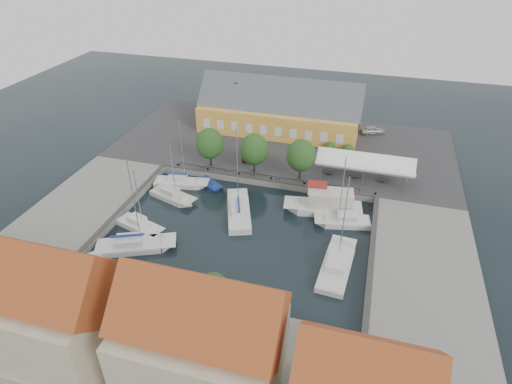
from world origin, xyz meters
TOP-DOWN VIEW (x-y plane):
  - ground at (0.00, 0.00)m, footprint 140.00×140.00m
  - north_quay at (0.00, 23.00)m, footprint 56.00×26.00m
  - west_quay at (-22.00, -2.00)m, footprint 12.00×24.00m
  - east_quay at (22.00, -2.00)m, footprint 12.00×24.00m
  - south_bank at (0.00, -21.00)m, footprint 56.00×14.00m
  - quay_edge_fittings at (0.02, 4.75)m, footprint 56.00×24.72m
  - warehouse at (-2.60, 28.36)m, footprint 28.56×14.00m
  - tent_canopy at (14.00, 14.50)m, footprint 14.00×4.00m
  - quay_trees at (-2.00, 12.00)m, footprint 18.20×4.20m
  - car_silver at (14.45, 31.10)m, footprint 4.55×3.07m
  - car_red at (-4.04, 16.53)m, footprint 1.98×4.74m
  - center_sailboat at (-1.30, 2.19)m, footprint 5.97×9.88m
  - trawler at (9.79, 6.21)m, footprint 10.88×4.65m
  - east_boat_a at (12.45, 3.99)m, footprint 7.55×3.90m
  - east_boat_c at (12.61, -4.73)m, footprint 3.69×9.87m
  - west_boat_a at (-12.06, 7.03)m, footprint 8.45×3.64m
  - west_boat_b at (-11.60, 3.36)m, footprint 7.50×4.53m
  - west_boat_c at (-12.65, -4.14)m, footprint 7.08×4.01m
  - west_boat_d at (-11.34, -7.87)m, footprint 9.85×6.49m
  - launch_sw at (-13.83, -11.74)m, footprint 4.48×4.23m
  - launch_nw at (-7.84, 8.11)m, footprint 4.67×3.86m
  - townhouses at (1.93, -23.24)m, footprint 36.30×8.50m

SIDE VIEW (x-z plane):
  - ground at x=0.00m, z-range 0.00..0.00m
  - launch_nw at x=-7.84m, z-range -0.35..0.53m
  - launch_sw at x=-13.83m, z-range -0.40..0.58m
  - east_boat_c at x=12.61m, z-range -5.83..6.34m
  - west_boat_b at x=-11.60m, z-range -4.73..5.25m
  - west_boat_c at x=-12.65m, z-range -4.47..5.00m
  - east_boat_a at x=12.45m, z-range -4.96..5.49m
  - west_boat_d at x=-11.34m, z-range -6.07..6.61m
  - west_boat_a at x=-12.06m, z-range -5.20..5.75m
  - center_sailboat at x=-1.30m, z-range -6.19..6.92m
  - north_quay at x=0.00m, z-range 0.00..1.00m
  - west_quay at x=-22.00m, z-range 0.00..1.00m
  - east_quay at x=22.00m, z-range 0.00..1.00m
  - south_bank at x=0.00m, z-range 0.00..1.00m
  - trawler at x=9.79m, z-range -1.48..3.52m
  - quay_edge_fittings at x=0.02m, z-range 0.86..1.26m
  - car_silver at x=14.45m, z-range 1.00..2.44m
  - car_red at x=-4.04m, z-range 1.00..2.52m
  - tent_canopy at x=14.00m, z-range 2.27..5.10m
  - warehouse at x=-2.60m, z-range -0.35..9.20m
  - quay_trees at x=-2.00m, z-range 1.73..8.03m
  - townhouses at x=1.93m, z-range -0.18..11.82m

